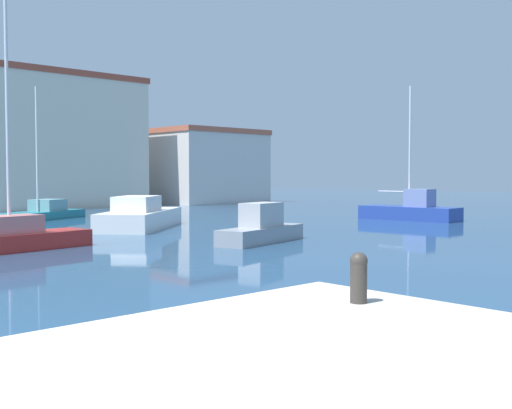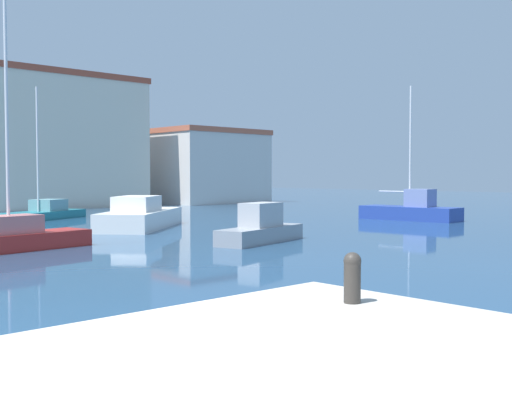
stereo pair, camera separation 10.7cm
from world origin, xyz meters
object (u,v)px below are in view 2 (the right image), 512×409
(sailboat_teal_center_channel, at_px, (41,212))
(motorboat_white_distant_north, at_px, (140,216))
(motorboat_grey_mid_harbor, at_px, (261,228))
(mooring_bollard, at_px, (352,275))
(sailboat_red_far_right, at_px, (8,236))
(sailboat_blue_near_pier, at_px, (411,210))

(sailboat_teal_center_channel, xyz_separation_m, motorboat_white_distant_north, (0.98, -9.68, 0.18))
(sailboat_teal_center_channel, height_order, motorboat_grey_mid_harbor, sailboat_teal_center_channel)
(mooring_bollard, relative_size, motorboat_white_distant_north, 0.09)
(motorboat_grey_mid_harbor, height_order, sailboat_red_far_right, sailboat_red_far_right)
(sailboat_teal_center_channel, distance_m, motorboat_white_distant_north, 9.74)
(sailboat_blue_near_pier, xyz_separation_m, motorboat_white_distant_north, (-15.30, 6.28, -0.00))
(sailboat_red_far_right, bearing_deg, motorboat_grey_mid_harbor, -24.86)
(mooring_bollard, height_order, sailboat_teal_center_channel, sailboat_teal_center_channel)
(mooring_bollard, distance_m, motorboat_white_distant_north, 25.83)
(motorboat_grey_mid_harbor, relative_size, sailboat_red_far_right, 0.53)
(mooring_bollard, bearing_deg, sailboat_red_far_right, 81.34)
(sailboat_teal_center_channel, distance_m, sailboat_red_far_right, 17.05)
(mooring_bollard, bearing_deg, sailboat_blue_near_pier, 31.79)
(mooring_bollard, xyz_separation_m, sailboat_blue_near_pier, (27.00, 16.73, -0.85))
(sailboat_teal_center_channel, height_order, motorboat_white_distant_north, sailboat_teal_center_channel)
(sailboat_red_far_right, bearing_deg, motorboat_white_distant_north, 30.76)
(sailboat_blue_near_pier, height_order, sailboat_teal_center_channel, sailboat_blue_near_pier)
(motorboat_grey_mid_harbor, bearing_deg, sailboat_red_far_right, 155.14)
(sailboat_blue_near_pier, bearing_deg, sailboat_teal_center_channel, 135.56)
(motorboat_white_distant_north, bearing_deg, mooring_bollard, -116.94)
(sailboat_teal_center_channel, bearing_deg, mooring_bollard, -108.14)
(sailboat_blue_near_pier, xyz_separation_m, sailboat_red_far_right, (-24.31, 0.92, -0.07))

